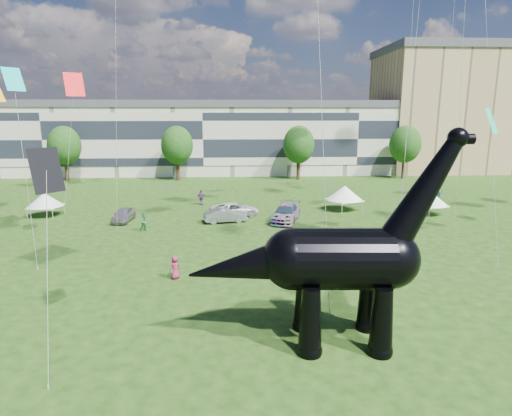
{
  "coord_description": "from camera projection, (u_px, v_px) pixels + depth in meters",
  "views": [
    {
      "loc": [
        -2.92,
        -17.82,
        10.66
      ],
      "look_at": [
        -1.52,
        8.0,
        5.0
      ],
      "focal_mm": 30.0,
      "sensor_mm": 36.0,
      "label": 1
    }
  ],
  "objects": [
    {
      "name": "ground",
      "position": [
        298.0,
        350.0,
        19.82
      ],
      "size": [
        220.0,
        220.0,
        0.0
      ],
      "primitive_type": "plane",
      "color": "#16330C",
      "rests_on": "ground"
    },
    {
      "name": "terrace_row",
      "position": [
        205.0,
        141.0,
        78.59
      ],
      "size": [
        78.0,
        11.0,
        12.0
      ],
      "primitive_type": "cube",
      "color": "beige",
      "rests_on": "ground"
    },
    {
      "name": "apartment_block",
      "position": [
        453.0,
        113.0,
        82.98
      ],
      "size": [
        28.0,
        18.0,
        22.0
      ],
      "primitive_type": "cube",
      "color": "tan",
      "rests_on": "ground"
    },
    {
      "name": "tree_far_left",
      "position": [
        64.0,
        142.0,
        68.59
      ],
      "size": [
        5.2,
        5.2,
        9.44
      ],
      "color": "#382314",
      "rests_on": "ground"
    },
    {
      "name": "tree_mid_left",
      "position": [
        177.0,
        142.0,
        69.54
      ],
      "size": [
        5.2,
        5.2,
        9.44
      ],
      "color": "#382314",
      "rests_on": "ground"
    },
    {
      "name": "tree_mid_right",
      "position": [
        299.0,
        142.0,
        70.59
      ],
      "size": [
        5.2,
        5.2,
        9.44
      ],
      "color": "#382314",
      "rests_on": "ground"
    },
    {
      "name": "tree_far_right",
      "position": [
        405.0,
        141.0,
        71.54
      ],
      "size": [
        5.2,
        5.2,
        9.44
      ],
      "color": "#382314",
      "rests_on": "ground"
    },
    {
      "name": "dinosaur_sculpture",
      "position": [
        331.0,
        262.0,
        19.76
      ],
      "size": [
        12.87,
        3.69,
        10.52
      ],
      "rotation": [
        0.0,
        0.0,
        -0.06
      ],
      "color": "black",
      "rests_on": "ground"
    },
    {
      "name": "car_silver",
      "position": [
        124.0,
        215.0,
        43.5
      ],
      "size": [
        1.95,
        4.23,
        1.4
      ],
      "primitive_type": "imported",
      "rotation": [
        0.0,
        0.0,
        -0.07
      ],
      "color": "#ABAAAF",
      "rests_on": "ground"
    },
    {
      "name": "car_grey",
      "position": [
        225.0,
        215.0,
        43.12
      ],
      "size": [
        4.53,
        2.35,
        1.42
      ],
      "primitive_type": "imported",
      "rotation": [
        0.0,
        0.0,
        1.78
      ],
      "color": "gray",
      "rests_on": "ground"
    },
    {
      "name": "car_white",
      "position": [
        235.0,
        209.0,
        45.7
      ],
      "size": [
        5.75,
        3.85,
        1.47
      ],
      "primitive_type": "imported",
      "rotation": [
        0.0,
        0.0,
        1.86
      ],
      "color": "silver",
      "rests_on": "ground"
    },
    {
      "name": "car_dark",
      "position": [
        286.0,
        213.0,
        43.52
      ],
      "size": [
        3.98,
        6.21,
        1.68
      ],
      "primitive_type": "imported",
      "rotation": [
        0.0,
        0.0,
        -0.31
      ],
      "color": "#595960",
      "rests_on": "ground"
    },
    {
      "name": "gazebo_near",
      "position": [
        345.0,
        193.0,
        48.33
      ],
      "size": [
        5.36,
        5.36,
        2.82
      ],
      "rotation": [
        0.0,
        0.0,
        0.43
      ],
      "color": "white",
      "rests_on": "ground"
    },
    {
      "name": "gazebo_far",
      "position": [
        431.0,
        199.0,
        46.24
      ],
      "size": [
        4.51,
        4.51,
        2.49
      ],
      "rotation": [
        0.0,
        0.0,
        0.32
      ],
      "color": "white",
      "rests_on": "ground"
    },
    {
      "name": "gazebo_left",
      "position": [
        45.0,
        200.0,
        45.46
      ],
      "size": [
        3.89,
        3.89,
        2.54
      ],
      "rotation": [
        0.0,
        0.0,
        -0.07
      ],
      "color": "silver",
      "rests_on": "ground"
    },
    {
      "name": "visitors",
      "position": [
        184.0,
        228.0,
        37.88
      ],
      "size": [
        54.9,
        28.64,
        1.85
      ],
      "color": "#2E7344",
      "rests_on": "ground"
    }
  ]
}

